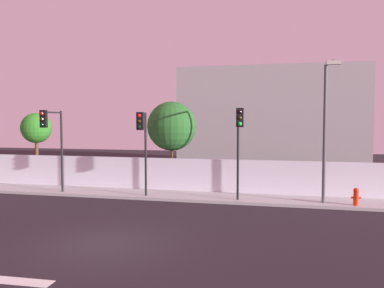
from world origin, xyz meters
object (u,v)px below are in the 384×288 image
(roadside_tree_midleft, at_px, (172,126))
(traffic_light_right, at_px, (52,133))
(fire_hydrant, at_px, (356,196))
(street_lamp_curbside, at_px, (326,122))
(traffic_light_left, at_px, (143,135))
(traffic_light_center, at_px, (239,134))
(roadside_tree_leftmost, at_px, (36,129))

(roadside_tree_midleft, bearing_deg, traffic_light_right, -146.11)
(fire_hydrant, relative_size, roadside_tree_midleft, 0.16)
(traffic_light_right, height_order, street_lamp_curbside, street_lamp_curbside)
(traffic_light_left, relative_size, roadside_tree_midleft, 0.83)
(fire_hydrant, bearing_deg, traffic_light_left, -177.88)
(traffic_light_center, bearing_deg, street_lamp_curbside, 7.45)
(traffic_light_right, xyz_separation_m, roadside_tree_leftmost, (-3.55, 3.71, 0.14))
(traffic_light_center, relative_size, roadside_tree_midleft, 0.87)
(fire_hydrant, xyz_separation_m, roadside_tree_midleft, (-9.74, 2.94, 3.17))
(traffic_light_right, relative_size, roadside_tree_midleft, 0.86)
(traffic_light_left, relative_size, traffic_light_center, 0.96)
(traffic_light_center, relative_size, fire_hydrant, 5.51)
(traffic_light_center, distance_m, traffic_light_right, 9.88)
(traffic_light_center, xyz_separation_m, roadside_tree_leftmost, (-13.42, 3.43, 0.13))
(traffic_light_right, xyz_separation_m, fire_hydrant, (15.27, 0.77, -2.86))
(traffic_light_center, distance_m, roadside_tree_leftmost, 13.85)
(traffic_light_center, bearing_deg, traffic_light_right, -178.34)
(traffic_light_center, height_order, street_lamp_curbside, street_lamp_curbside)
(roadside_tree_midleft, bearing_deg, traffic_light_left, -100.04)
(street_lamp_curbside, height_order, fire_hydrant, street_lamp_curbside)
(street_lamp_curbside, distance_m, roadside_tree_midleft, 8.84)
(traffic_light_right, bearing_deg, traffic_light_center, 1.66)
(traffic_light_left, height_order, traffic_light_right, traffic_light_right)
(traffic_light_center, xyz_separation_m, traffic_light_right, (-9.87, -0.29, -0.01))
(traffic_light_left, relative_size, fire_hydrant, 5.31)
(fire_hydrant, bearing_deg, traffic_light_center, -174.87)
(traffic_light_center, bearing_deg, fire_hydrant, 5.13)
(traffic_light_left, distance_m, street_lamp_curbside, 8.98)
(traffic_light_right, xyz_separation_m, street_lamp_curbside, (13.88, 0.81, 0.59))
(traffic_light_center, relative_size, street_lamp_curbside, 0.69)
(traffic_light_left, xyz_separation_m, roadside_tree_leftmost, (-8.49, 3.33, 0.25))
(traffic_light_center, xyz_separation_m, fire_hydrant, (5.40, 0.49, -2.87))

